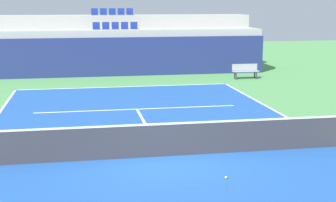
# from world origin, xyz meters

# --- Properties ---
(ground_plane) EXTENTS (80.00, 80.00, 0.00)m
(ground_plane) POSITION_xyz_m (0.00, 0.00, 0.00)
(ground_plane) COLOR #4C8C4C
(court_surface) EXTENTS (11.00, 24.00, 0.01)m
(court_surface) POSITION_xyz_m (0.00, 0.00, 0.01)
(court_surface) COLOR #1E4C99
(court_surface) RESTS_ON ground_plane
(baseline_far) EXTENTS (11.00, 0.10, 0.00)m
(baseline_far) POSITION_xyz_m (0.00, 11.95, 0.01)
(baseline_far) COLOR white
(baseline_far) RESTS_ON court_surface
(service_line_far) EXTENTS (8.26, 0.10, 0.00)m
(service_line_far) POSITION_xyz_m (0.00, 6.40, 0.01)
(service_line_far) COLOR white
(service_line_far) RESTS_ON court_surface
(centre_service_line) EXTENTS (0.10, 6.40, 0.00)m
(centre_service_line) POSITION_xyz_m (0.00, 3.20, 0.01)
(centre_service_line) COLOR white
(centre_service_line) RESTS_ON court_surface
(back_wall) EXTENTS (18.02, 0.30, 2.29)m
(back_wall) POSITION_xyz_m (0.00, 15.95, 1.15)
(back_wall) COLOR navy
(back_wall) RESTS_ON ground_plane
(stands_tier_lower) EXTENTS (18.02, 2.40, 2.70)m
(stands_tier_lower) POSITION_xyz_m (0.00, 17.30, 1.35)
(stands_tier_lower) COLOR #9E9E99
(stands_tier_lower) RESTS_ON ground_plane
(stands_tier_upper) EXTENTS (18.02, 2.40, 3.51)m
(stands_tier_upper) POSITION_xyz_m (0.00, 19.70, 1.75)
(stands_tier_upper) COLOR #9E9E99
(stands_tier_upper) RESTS_ON ground_plane
(seating_row_lower) EXTENTS (2.76, 0.44, 0.44)m
(seating_row_lower) POSITION_xyz_m (0.00, 17.40, 2.82)
(seating_row_lower) COLOR navy
(seating_row_lower) RESTS_ON stands_tier_lower
(seating_row_upper) EXTENTS (2.76, 0.44, 0.44)m
(seating_row_upper) POSITION_xyz_m (0.00, 19.80, 3.63)
(seating_row_upper) COLOR navy
(seating_row_upper) RESTS_ON stands_tier_upper
(tennis_net) EXTENTS (11.08, 0.08, 1.07)m
(tennis_net) POSITION_xyz_m (0.00, 0.00, 0.51)
(tennis_net) COLOR black
(tennis_net) RESTS_ON court_surface
(player_bench) EXTENTS (1.50, 0.40, 0.85)m
(player_bench) POSITION_xyz_m (7.09, 13.51, 0.51)
(player_bench) COLOR #99999E
(player_bench) RESTS_ON ground_plane
(tennis_ball_1) EXTENTS (0.07, 0.07, 0.07)m
(tennis_ball_1) POSITION_xyz_m (1.22, -2.06, 0.04)
(tennis_ball_1) COLOR #CCE033
(tennis_ball_1) RESTS_ON court_surface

